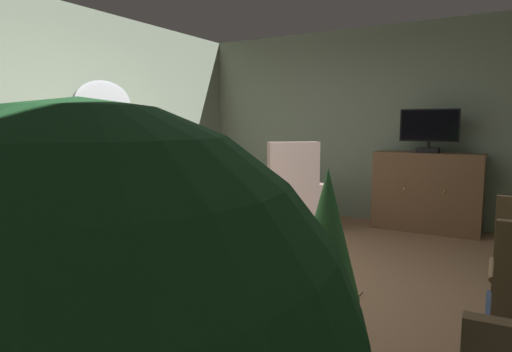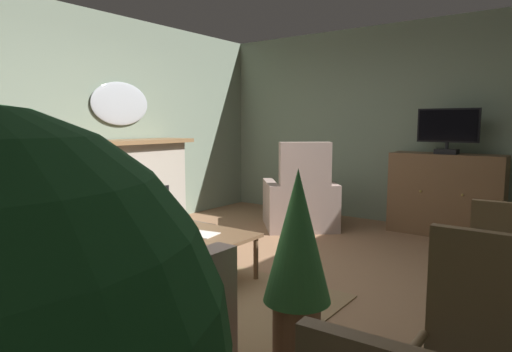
% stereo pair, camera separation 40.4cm
% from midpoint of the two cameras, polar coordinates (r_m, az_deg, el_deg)
% --- Properties ---
extents(ground_plane, '(5.61, 6.75, 0.04)m').
position_cam_midpoint_polar(ground_plane, '(3.87, -3.47, -14.30)').
color(ground_plane, '#936B4C').
extents(wall_back, '(5.61, 0.10, 2.72)m').
position_cam_midpoint_polar(wall_back, '(6.44, 12.29, 6.58)').
color(wall_back, gray).
rests_on(wall_back, ground_plane).
extents(wall_left, '(0.10, 6.75, 2.72)m').
position_cam_midpoint_polar(wall_left, '(5.47, -26.50, 5.98)').
color(wall_left, gray).
rests_on(wall_left, ground_plane).
extents(rug_central, '(2.39, 1.63, 0.01)m').
position_cam_midpoint_polar(rug_central, '(3.67, -12.54, -15.24)').
color(rug_central, '#8E704C').
rests_on(rug_central, ground_plane).
extents(fireplace, '(0.86, 1.59, 1.18)m').
position_cam_midpoint_polar(fireplace, '(5.62, -19.20, -1.88)').
color(fireplace, '#4C4C51').
rests_on(fireplace, ground_plane).
extents(wall_mirror_oval, '(0.06, 0.85, 0.54)m').
position_cam_midpoint_polar(wall_mirror_oval, '(5.75, -21.24, 8.90)').
color(wall_mirror_oval, '#B2B7BF').
extents(tv_cabinet, '(1.31, 0.46, 1.01)m').
position_cam_midpoint_polar(tv_cabinet, '(5.93, 19.67, -2.18)').
color(tv_cabinet, '#4A3523').
rests_on(tv_cabinet, ground_plane).
extents(television, '(0.70, 0.20, 0.55)m').
position_cam_midpoint_polar(television, '(5.81, 19.90, 5.76)').
color(television, black).
rests_on(television, tv_cabinet).
extents(coffee_table, '(1.01, 0.60, 0.42)m').
position_cam_midpoint_polar(coffee_table, '(3.92, -10.21, -8.07)').
color(coffee_table, brown).
rests_on(coffee_table, ground_plane).
extents(tv_remote, '(0.06, 0.17, 0.02)m').
position_cam_midpoint_polar(tv_remote, '(3.99, -12.98, -7.05)').
color(tv_remote, black).
rests_on(tv_remote, coffee_table).
extents(folded_newspaper, '(0.33, 0.27, 0.01)m').
position_cam_midpoint_polar(folded_newspaper, '(3.83, -10.05, -7.69)').
color(folded_newspaper, silver).
rests_on(folded_newspaper, coffee_table).
extents(sofa_floral, '(2.15, 0.88, 0.97)m').
position_cam_midpoint_polar(sofa_floral, '(3.08, -26.49, -13.76)').
color(sofa_floral, '#A3897F').
rests_on(sofa_floral, ground_plane).
extents(armchair_facing_sofa, '(1.25, 1.25, 1.15)m').
position_cam_midpoint_polar(armchair_facing_sofa, '(5.79, 2.15, -3.39)').
color(armchair_facing_sofa, '#A3897F').
rests_on(armchair_facing_sofa, ground_plane).
extents(potted_plant_tall_palm_by_window, '(0.38, 0.38, 1.14)m').
position_cam_midpoint_polar(potted_plant_tall_palm_by_window, '(2.48, 4.58, -10.33)').
color(potted_plant_tall_palm_by_window, '#99664C').
rests_on(potted_plant_tall_palm_by_window, ground_plane).
extents(cat, '(0.36, 0.62, 0.18)m').
position_cam_midpoint_polar(cat, '(4.94, -7.45, -8.35)').
color(cat, beige).
rests_on(cat, ground_plane).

